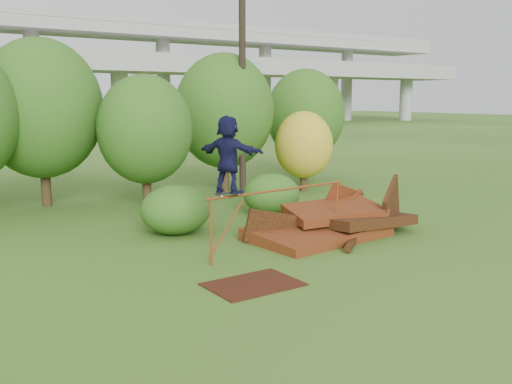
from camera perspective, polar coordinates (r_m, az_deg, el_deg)
ground at (r=14.79m, az=7.01°, el=-6.89°), size 240.00×240.00×0.00m
scrap_pile at (r=17.43m, az=7.75°, el=-3.17°), size 5.79×3.31×2.14m
grind_rail at (r=15.40m, az=2.39°, el=-0.97°), size 4.79×0.43×1.71m
skateboard at (r=14.28m, az=-2.77°, el=-0.11°), size 0.76×0.26×0.08m
skater at (r=14.15m, az=-2.80°, el=3.80°), size 1.29×1.86×1.93m
flat_plate at (r=12.90m, az=-0.27°, el=-9.21°), size 2.03×1.45×0.03m
tree_1 at (r=23.08m, az=-20.68°, el=7.81°), size 4.57×4.57×6.36m
tree_2 at (r=21.79m, az=-11.04°, el=6.16°), size 3.56×3.56×5.01m
tree_3 at (r=25.23m, az=-3.18°, el=8.08°), size 4.37×4.37×6.06m
tree_4 at (r=25.28m, az=4.80°, el=4.71°), size 2.58×2.58×3.56m
tree_5 at (r=29.10m, az=4.95°, el=7.72°), size 3.96×3.96×5.57m
shrub_left at (r=17.57m, az=-8.03°, el=-1.75°), size 2.19×2.02×1.52m
shrub_right at (r=20.32m, az=1.55°, el=-0.20°), size 2.08×1.91×1.47m
utility_pole at (r=24.02m, az=-1.37°, el=11.74°), size 1.40×0.28×10.06m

